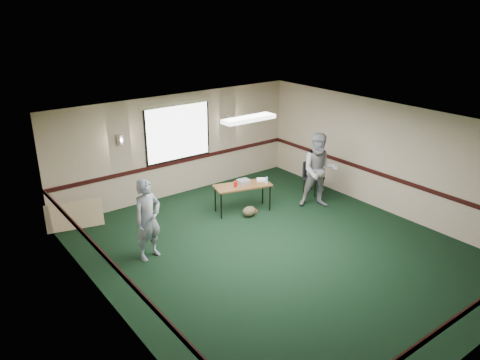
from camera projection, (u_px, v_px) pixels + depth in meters
ground at (277, 251)px, 9.79m from camera, size 8.00×8.00×0.00m
room_shell at (219, 154)px, 10.80m from camera, size 8.00×8.02×8.00m
folding_table at (243, 187)px, 11.43m from camera, size 1.49×0.91×0.69m
projector at (244, 182)px, 11.50m from camera, size 0.30×0.26×0.09m
game_console at (261, 180)px, 11.67m from camera, size 0.28×0.27×0.05m
red_cup at (236, 184)px, 11.29m from camera, size 0.09×0.09×0.13m
water_bottle at (267, 181)px, 11.44m from camera, size 0.05×0.05×0.18m
duffel_bag at (249, 211)px, 11.34m from camera, size 0.41×0.34×0.25m
cable_coil at (251, 211)px, 11.64m from camera, size 0.39×0.39×0.02m
folded_table at (75, 215)px, 10.67m from camera, size 1.26×0.48×0.64m
conference_chair at (311, 174)px, 12.61m from camera, size 0.50×0.51×0.88m
person_left at (148, 219)px, 9.28m from camera, size 0.69×0.53×1.69m
person_right at (319, 171)px, 11.61m from camera, size 1.18×1.14×1.91m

